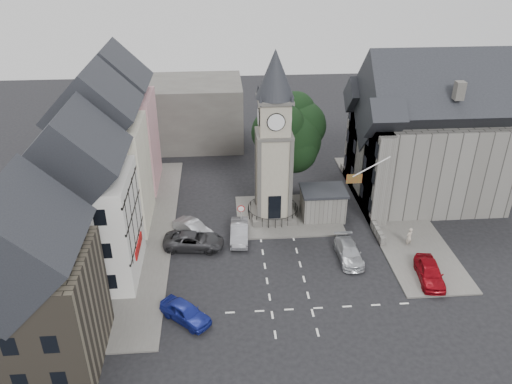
{
  "coord_description": "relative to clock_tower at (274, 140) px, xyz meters",
  "views": [
    {
      "loc": [
        -4.81,
        -33.81,
        25.31
      ],
      "look_at": [
        -1.86,
        5.0,
        4.4
      ],
      "focal_mm": 35.0,
      "sensor_mm": 36.0,
      "label": 1
    }
  ],
  "objects": [
    {
      "name": "stone_shelter",
      "position": [
        4.8,
        -0.49,
        -6.57
      ],
      "size": [
        4.3,
        3.3,
        3.08
      ],
      "color": "#66635E",
      "rests_on": "ground"
    },
    {
      "name": "building_sw_stone",
      "position": [
        -17.0,
        -16.99,
        -2.77
      ],
      "size": [
        8.6,
        7.6,
        10.4
      ],
      "color": "#463F34",
      "rests_on": "ground"
    },
    {
      "name": "ground",
      "position": [
        0.0,
        -7.99,
        -8.12
      ],
      "size": [
        120.0,
        120.0,
        0.0
      ],
      "primitive_type": "plane",
      "color": "black",
      "rests_on": "ground"
    },
    {
      "name": "car_island_east",
      "position": [
        5.73,
        -7.49,
        -7.45
      ],
      "size": [
        1.93,
        4.67,
        1.35
      ],
      "primitive_type": "imported",
      "rotation": [
        0.0,
        0.0,
        0.01
      ],
      "color": "#B4B7BD",
      "rests_on": "ground"
    },
    {
      "name": "town_tree",
      "position": [
        2.0,
        5.01,
        -1.15
      ],
      "size": [
        7.2,
        7.2,
        10.8
      ],
      "color": "black",
      "rests_on": "ground"
    },
    {
      "name": "car_west_grey",
      "position": [
        -7.5,
        -4.83,
        -7.38
      ],
      "size": [
        5.56,
        3.07,
        1.47
      ],
      "primitive_type": "imported",
      "rotation": [
        0.0,
        0.0,
        1.45
      ],
      "color": "#343436",
      "rests_on": "ground"
    },
    {
      "name": "road_markings",
      "position": [
        0.0,
        -13.49,
        -8.12
      ],
      "size": [
        20.0,
        8.0,
        0.01
      ],
      "primitive_type": "cube",
      "color": "silver",
      "rests_on": "ground"
    },
    {
      "name": "backdrop_west",
      "position": [
        -12.0,
        20.01,
        -4.12
      ],
      "size": [
        20.0,
        10.0,
        8.0
      ],
      "primitive_type": "cube",
      "color": "#4C4944",
      "rests_on": "ground"
    },
    {
      "name": "terrace_cream",
      "position": [
        -15.5,
        0.01,
        -1.54
      ],
      "size": [
        8.1,
        7.6,
        12.8
      ],
      "color": "beige",
      "rests_on": "ground"
    },
    {
      "name": "pavement_east",
      "position": [
        12.0,
        0.01,
        -8.05
      ],
      "size": [
        6.0,
        26.0,
        0.14
      ],
      "primitive_type": "cube",
      "color": "#595651",
      "rests_on": "ground"
    },
    {
      "name": "warning_sign_post",
      "position": [
        -3.2,
        -2.56,
        -6.09
      ],
      "size": [
        0.7,
        0.19,
        2.85
      ],
      "color": "black",
      "rests_on": "ground"
    },
    {
      "name": "pedestrian",
      "position": [
        11.5,
        -5.99,
        -7.19
      ],
      "size": [
        0.8,
        0.71,
        1.85
      ],
      "primitive_type": "imported",
      "rotation": [
        0.0,
        0.0,
        3.63
      ],
      "color": "#B3A794",
      "rests_on": "ground"
    },
    {
      "name": "terrace_pink",
      "position": [
        -15.5,
        8.01,
        -1.54
      ],
      "size": [
        8.1,
        7.6,
        12.8
      ],
      "color": "pink",
      "rests_on": "ground"
    },
    {
      "name": "car_west_silver",
      "position": [
        -7.65,
        -2.73,
        -7.43
      ],
      "size": [
        4.02,
        3.98,
        1.38
      ],
      "primitive_type": "imported",
      "rotation": [
        0.0,
        0.0,
        0.8
      ],
      "color": "#94959B",
      "rests_on": "ground"
    },
    {
      "name": "pavement_west",
      "position": [
        -12.5,
        -1.99,
        -8.05
      ],
      "size": [
        6.0,
        30.0,
        0.14
      ],
      "primitive_type": "cube",
      "color": "#595651",
      "rests_on": "ground"
    },
    {
      "name": "east_boundary_wall",
      "position": [
        9.2,
        2.01,
        -7.67
      ],
      "size": [
        0.4,
        16.0,
        0.9
      ],
      "primitive_type": "cube",
      "color": "#66635E",
      "rests_on": "ground"
    },
    {
      "name": "terrace_tudor",
      "position": [
        -15.5,
        -7.99,
        -1.93
      ],
      "size": [
        8.1,
        7.6,
        12.0
      ],
      "color": "silver",
      "rests_on": "ground"
    },
    {
      "name": "flagpole",
      "position": [
        8.0,
        -3.99,
        -1.12
      ],
      "size": [
        3.68,
        0.1,
        2.74
      ],
      "color": "white",
      "rests_on": "ground"
    },
    {
      "name": "east_building",
      "position": [
        15.59,
        3.01,
        -1.86
      ],
      "size": [
        14.4,
        11.4,
        12.6
      ],
      "color": "#66635E",
      "rests_on": "ground"
    },
    {
      "name": "car_east_red",
      "position": [
        11.5,
        -10.85,
        -7.35
      ],
      "size": [
        2.4,
        4.72,
        1.54
      ],
      "primitive_type": "imported",
      "rotation": [
        0.0,
        0.0,
        -0.13
      ],
      "color": "maroon",
      "rests_on": "ground"
    },
    {
      "name": "central_island",
      "position": [
        1.5,
        0.01,
        -8.04
      ],
      "size": [
        10.0,
        8.0,
        0.16
      ],
      "primitive_type": "cube",
      "color": "#595651",
      "rests_on": "ground"
    },
    {
      "name": "car_west_blue",
      "position": [
        -7.8,
        -13.99,
        -7.41
      ],
      "size": [
        4.21,
        4.04,
        1.42
      ],
      "primitive_type": "imported",
      "rotation": [
        0.0,
        0.0,
        0.83
      ],
      "color": "navy",
      "rests_on": "ground"
    },
    {
      "name": "clock_tower",
      "position": [
        0.0,
        0.0,
        0.0
      ],
      "size": [
        4.86,
        4.86,
        16.25
      ],
      "color": "#4C4944",
      "rests_on": "ground"
    },
    {
      "name": "car_island_silver",
      "position": [
        -3.43,
        -3.71,
        -7.38
      ],
      "size": [
        1.84,
        4.57,
        1.48
      ],
      "primitive_type": "imported",
      "rotation": [
        0.0,
        0.0,
        -0.06
      ],
      "color": "gray",
      "rests_on": "ground"
    }
  ]
}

